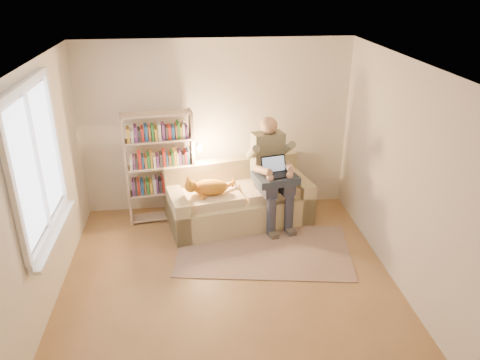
{
  "coord_description": "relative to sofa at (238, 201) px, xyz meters",
  "views": [
    {
      "loc": [
        -0.37,
        -4.45,
        3.46
      ],
      "look_at": [
        0.22,
        1.0,
        0.99
      ],
      "focal_mm": 35.0,
      "sensor_mm": 36.0,
      "label": 1
    }
  ],
  "objects": [
    {
      "name": "person",
      "position": [
        0.47,
        -0.06,
        0.56
      ],
      "size": [
        0.58,
        0.79,
        1.58
      ],
      "rotation": [
        0.0,
        0.0,
        0.21
      ],
      "color": "gray",
      "rests_on": "sofa"
    },
    {
      "name": "window",
      "position": [
        -2.22,
        -1.52,
        1.06
      ],
      "size": [
        0.12,
        1.52,
        1.69
      ],
      "color": "white",
      "rests_on": "wall_left"
    },
    {
      "name": "wall_right",
      "position": [
        1.73,
        -1.72,
        0.98
      ],
      "size": [
        0.02,
        4.5,
        2.6
      ],
      "primitive_type": "cube",
      "color": "silver",
      "rests_on": "floor"
    },
    {
      "name": "cat",
      "position": [
        -0.46,
        -0.23,
        0.36
      ],
      "size": [
        0.73,
        0.37,
        0.28
      ],
      "rotation": [
        0.0,
        0.0,
        0.21
      ],
      "color": "#F3A12F",
      "rests_on": "sofa"
    },
    {
      "name": "floor",
      "position": [
        -0.27,
        -1.72,
        -0.32
      ],
      "size": [
        4.5,
        4.5,
        0.0
      ],
      "primitive_type": "plane",
      "color": "olive",
      "rests_on": "ground"
    },
    {
      "name": "rug",
      "position": [
        0.25,
        -0.88,
        -0.31
      ],
      "size": [
        2.47,
        1.68,
        0.01
      ],
      "primitive_type": "cube",
      "rotation": [
        0.0,
        0.0,
        -0.15
      ],
      "color": "gray",
      "rests_on": "floor"
    },
    {
      "name": "ceiling",
      "position": [
        -0.27,
        -1.72,
        2.28
      ],
      "size": [
        4.0,
        4.5,
        0.02
      ],
      "primitive_type": "cube",
      "color": "white",
      "rests_on": "wall_back"
    },
    {
      "name": "wall_left",
      "position": [
        -2.27,
        -1.72,
        0.98
      ],
      "size": [
        0.02,
        4.5,
        2.6
      ],
      "primitive_type": "cube",
      "color": "silver",
      "rests_on": "floor"
    },
    {
      "name": "wall_front",
      "position": [
        -0.27,
        -3.97,
        0.98
      ],
      "size": [
        4.0,
        0.02,
        2.6
      ],
      "primitive_type": "cube",
      "color": "silver",
      "rests_on": "floor"
    },
    {
      "name": "bookshelf",
      "position": [
        -1.12,
        0.18,
        0.6
      ],
      "size": [
        1.13,
        0.38,
        1.66
      ],
      "rotation": [
        0.0,
        0.0,
        0.13
      ],
      "color": "#C4AC94",
      "rests_on": "floor"
    },
    {
      "name": "blanket",
      "position": [
        0.56,
        -0.21,
        0.45
      ],
      "size": [
        0.67,
        0.59,
        0.1
      ],
      "primitive_type": "cube",
      "rotation": [
        0.0,
        0.0,
        0.21
      ],
      "color": "#293448",
      "rests_on": "person"
    },
    {
      "name": "sofa",
      "position": [
        0.0,
        0.0,
        0.0
      ],
      "size": [
        2.21,
        1.33,
        0.88
      ],
      "rotation": [
        0.0,
        0.0,
        0.21
      ],
      "color": "#CABD8F",
      "rests_on": "floor"
    },
    {
      "name": "laptop",
      "position": [
        0.56,
        -0.2,
        0.57
      ],
      "size": [
        0.42,
        0.38,
        0.31
      ],
      "rotation": [
        0.0,
        0.0,
        0.21
      ],
      "color": "black",
      "rests_on": "blanket"
    },
    {
      "name": "wall_back",
      "position": [
        -0.27,
        0.53,
        0.98
      ],
      "size": [
        4.0,
        0.02,
        2.6
      ],
      "primitive_type": "cube",
      "color": "silver",
      "rests_on": "floor"
    }
  ]
}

